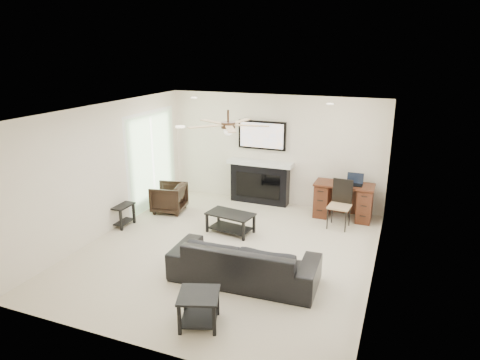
{
  "coord_description": "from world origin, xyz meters",
  "views": [
    {
      "loc": [
        2.75,
        -6.36,
        3.47
      ],
      "look_at": [
        0.09,
        0.41,
        1.22
      ],
      "focal_mm": 32.0,
      "sensor_mm": 36.0,
      "label": 1
    }
  ],
  "objects": [
    {
      "name": "fireplace_unit",
      "position": [
        -0.28,
        2.58,
        0.95
      ],
      "size": [
        1.52,
        0.34,
        1.91
      ],
      "primitive_type": "cube",
      "color": "black",
      "rests_on": "ground"
    },
    {
      "name": "coffee_table",
      "position": [
        -0.25,
        0.76,
        0.2
      ],
      "size": [
        0.96,
        0.62,
        0.4
      ],
      "primitive_type": "cube",
      "rotation": [
        0.0,
        0.0,
        -0.14
      ],
      "color": "black",
      "rests_on": "ground"
    },
    {
      "name": "end_table_near",
      "position": [
        0.5,
        -2.09,
        0.23
      ],
      "size": [
        0.66,
        0.66,
        0.45
      ],
      "primitive_type": "cube",
      "rotation": [
        0.0,
        0.0,
        0.33
      ],
      "color": "black",
      "rests_on": "ground"
    },
    {
      "name": "desk_chair",
      "position": [
        1.68,
        1.78,
        0.48
      ],
      "size": [
        0.45,
        0.47,
        0.97
      ],
      "primitive_type": "cube",
      "rotation": [
        0.0,
        0.0,
        -0.08
      ],
      "color": "black",
      "rests_on": "ground"
    },
    {
      "name": "room_shell",
      "position": [
        0.19,
        0.08,
        1.68
      ],
      "size": [
        5.5,
        5.54,
        2.52
      ],
      "color": "beige",
      "rests_on": "ground"
    },
    {
      "name": "sofa",
      "position": [
        0.65,
        -0.84,
        0.33
      ],
      "size": [
        2.31,
        0.98,
        0.66
      ],
      "primitive_type": "imported",
      "rotation": [
        0.0,
        0.0,
        3.18
      ],
      "color": "black",
      "rests_on": "ground"
    },
    {
      "name": "end_table_left",
      "position": [
        -2.5,
        0.26,
        0.23
      ],
      "size": [
        0.51,
        0.51,
        0.45
      ],
      "primitive_type": "cube",
      "rotation": [
        0.0,
        0.0,
        -0.02
      ],
      "color": "black",
      "rests_on": "ground"
    },
    {
      "name": "desk",
      "position": [
        1.68,
        2.33,
        0.38
      ],
      "size": [
        1.22,
        0.56,
        0.76
      ],
      "primitive_type": "cube",
      "color": "#381D0E",
      "rests_on": "ground"
    },
    {
      "name": "laptop",
      "position": [
        1.88,
        2.31,
        0.88
      ],
      "size": [
        0.33,
        0.24,
        0.23
      ],
      "primitive_type": "cube",
      "color": "black",
      "rests_on": "desk"
    },
    {
      "name": "armchair",
      "position": [
        -1.95,
        1.31,
        0.31
      ],
      "size": [
        0.8,
        0.78,
        0.63
      ],
      "primitive_type": "imported",
      "rotation": [
        0.0,
        0.0,
        -1.4
      ],
      "color": "black",
      "rests_on": "ground"
    }
  ]
}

